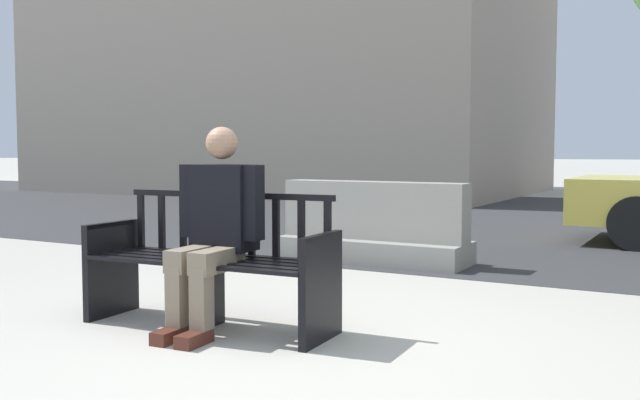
# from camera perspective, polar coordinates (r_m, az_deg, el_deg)

# --- Properties ---
(ground_plane) EXTENTS (200.00, 200.00, 0.00)m
(ground_plane) POSITION_cam_1_polar(r_m,az_deg,el_deg) (4.24, -2.43, -11.93)
(ground_plane) COLOR #ADA89E
(street_asphalt) EXTENTS (120.00, 12.00, 0.01)m
(street_asphalt) POSITION_cam_1_polar(r_m,az_deg,el_deg) (12.41, 19.14, -1.61)
(street_asphalt) COLOR #333335
(street_asphalt) RESTS_ON ground
(street_bench) EXTENTS (1.72, 0.62, 0.88)m
(street_bench) POSITION_cam_1_polar(r_m,az_deg,el_deg) (4.75, -8.75, -5.33)
(street_bench) COLOR black
(street_bench) RESTS_ON ground
(seated_person) EXTENTS (0.59, 0.74, 1.31)m
(seated_person) POSITION_cam_1_polar(r_m,az_deg,el_deg) (4.62, -8.35, -1.92)
(seated_person) COLOR black
(seated_person) RESTS_ON ground
(jersey_barrier_centre) EXTENTS (2.01, 0.70, 0.84)m
(jersey_barrier_centre) POSITION_cam_1_polar(r_m,az_deg,el_deg) (7.48, 4.33, -2.35)
(jersey_barrier_centre) COLOR gray
(jersey_barrier_centre) RESTS_ON ground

